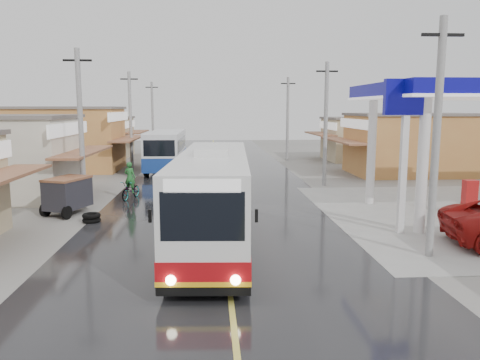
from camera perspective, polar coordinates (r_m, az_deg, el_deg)
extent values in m
plane|color=slate|center=(15.94, -1.67, -9.79)|extent=(120.00, 120.00, 0.00)
cube|color=black|center=(30.53, -2.67, -0.80)|extent=(12.00, 90.00, 0.02)
cube|color=#D8CC4C|center=(30.53, -2.67, -0.77)|extent=(0.15, 90.00, 0.01)
cylinder|color=white|center=(25.67, 15.73, 3.24)|extent=(0.44, 0.44, 5.50)
cylinder|color=white|center=(20.14, 21.36, 1.54)|extent=(0.44, 0.44, 5.50)
cube|color=#B21919|center=(24.78, 26.19, -1.72)|extent=(0.60, 0.45, 1.50)
cube|color=white|center=(19.79, 19.30, 2.26)|extent=(0.25, 0.25, 6.00)
cube|color=#0C0A8B|center=(19.69, 19.67, 9.51)|extent=(1.80, 0.30, 1.40)
cube|color=silver|center=(17.48, -3.25, -1.43)|extent=(3.06, 11.74, 2.86)
cube|color=black|center=(17.81, -3.21, -6.27)|extent=(3.08, 11.76, 0.29)
cube|color=#A20D12|center=(17.69, -3.22, -4.75)|extent=(3.10, 11.79, 0.53)
cube|color=yellow|center=(17.77, -3.21, -5.76)|extent=(3.11, 11.80, 0.14)
cube|color=black|center=(17.90, -3.19, -0.16)|extent=(2.97, 9.33, 0.97)
cube|color=black|center=(11.76, -4.59, -4.42)|extent=(2.13, 0.24, 1.26)
cube|color=black|center=(23.12, -2.59, 2.10)|extent=(2.13, 0.24, 1.07)
cube|color=white|center=(11.61, -4.63, -0.69)|extent=(1.93, 0.23, 0.34)
cube|color=silver|center=(17.27, -3.30, 3.72)|extent=(1.32, 2.97, 0.29)
cylinder|color=black|center=(14.00, -8.41, -10.16)|extent=(0.40, 1.08, 1.07)
cylinder|color=black|center=(13.87, 0.45, -10.24)|extent=(0.40, 1.08, 1.07)
cylinder|color=black|center=(21.43, -5.60, -3.45)|extent=(0.40, 1.08, 1.07)
cylinder|color=black|center=(21.35, 0.10, -3.46)|extent=(0.40, 1.08, 1.07)
sphere|color=#FFF2CC|center=(12.26, -8.44, -11.99)|extent=(0.29, 0.29, 0.27)
sphere|color=#FFF2CC|center=(12.14, -0.55, -12.09)|extent=(0.29, 0.29, 0.27)
cube|color=black|center=(12.18, -10.92, -4.32)|extent=(0.08, 0.08, 0.34)
cube|color=black|center=(11.99, 2.02, -4.37)|extent=(0.08, 0.08, 0.34)
cube|color=silver|center=(38.57, -8.98, 3.89)|extent=(2.67, 9.56, 2.65)
cube|color=navy|center=(38.66, -8.95, 2.56)|extent=(2.72, 9.60, 1.06)
cube|color=black|center=(38.54, -8.99, 4.44)|extent=(2.69, 7.98, 0.95)
cube|color=black|center=(33.87, -9.83, 3.84)|extent=(2.24, 0.15, 1.16)
cylinder|color=black|center=(35.51, -11.35, 1.27)|extent=(0.33, 1.06, 1.06)
cylinder|color=black|center=(35.25, -7.64, 1.30)|extent=(0.33, 1.06, 1.06)
cylinder|color=black|center=(42.18, -10.01, 2.46)|extent=(0.33, 1.06, 1.06)
cylinder|color=black|center=(41.96, -6.89, 2.50)|extent=(0.33, 1.06, 1.06)
imported|color=black|center=(26.96, -13.15, -1.19)|extent=(1.26, 2.10, 1.04)
imported|color=#25702F|center=(26.62, -13.29, 0.32)|extent=(0.73, 0.59, 1.74)
cube|color=#26262D|center=(23.93, -20.27, -1.58)|extent=(2.03, 2.45, 1.37)
cube|color=brown|center=(23.82, -20.36, 0.16)|extent=(2.09, 2.52, 0.11)
cylinder|color=black|center=(23.95, -22.65, -3.38)|extent=(0.40, 0.66, 0.63)
cylinder|color=black|center=(25.07, -20.51, -2.74)|extent=(0.40, 0.66, 0.63)
cylinder|color=black|center=(22.94, -20.35, -3.76)|extent=(0.34, 0.64, 0.63)
torus|color=black|center=(22.05, -17.64, -4.68)|extent=(0.81, 0.81, 0.21)
torus|color=black|center=(22.00, -17.66, -4.15)|extent=(0.81, 0.81, 0.21)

